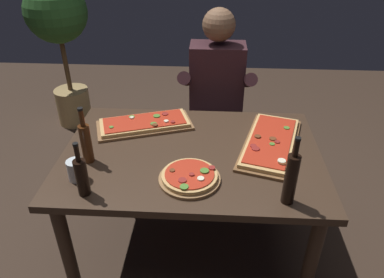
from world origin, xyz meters
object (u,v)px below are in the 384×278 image
object	(u,v)px
dining_table	(191,166)
pizza_rectangular_left	(270,143)
vinegar_bottle_green	(82,176)
oil_bottle_amber	(291,178)
tumbler_near_camera	(76,170)
pizza_rectangular_front	(145,124)
wine_bottle_dark	(86,142)
diner_chair	(215,118)
potted_plant_corner	(60,32)
seated_diner	(216,94)
pizza_round_far	(190,177)

from	to	relation	value
dining_table	pizza_rectangular_left	size ratio (longest dim) A/B	2.09
vinegar_bottle_green	dining_table	bearing A→B (deg)	38.34
oil_bottle_amber	vinegar_bottle_green	distance (m)	0.93
vinegar_bottle_green	tumbler_near_camera	bearing A→B (deg)	123.19
pizza_rectangular_left	vinegar_bottle_green	bearing A→B (deg)	-153.16
dining_table	pizza_rectangular_front	xyz separation A→B (m)	(-0.30, 0.25, 0.12)
wine_bottle_dark	diner_chair	xyz separation A→B (m)	(0.66, 0.97, -0.37)
potted_plant_corner	pizza_rectangular_front	bearing A→B (deg)	-53.26
pizza_rectangular_front	seated_diner	bearing A→B (deg)	48.05
dining_table	seated_diner	xyz separation A→B (m)	(0.13, 0.74, 0.10)
pizza_rectangular_left	seated_diner	distance (m)	0.72
potted_plant_corner	pizza_round_far	bearing A→B (deg)	-54.68
oil_bottle_amber	tumbler_near_camera	world-z (taller)	oil_bottle_amber
tumbler_near_camera	diner_chair	xyz separation A→B (m)	(0.68, 1.12, -0.31)
pizza_rectangular_left	wine_bottle_dark	size ratio (longest dim) A/B	2.15
wine_bottle_dark	oil_bottle_amber	distance (m)	1.02
dining_table	potted_plant_corner	world-z (taller)	potted_plant_corner
dining_table	oil_bottle_amber	size ratio (longest dim) A/B	4.12
dining_table	wine_bottle_dark	size ratio (longest dim) A/B	4.50
wine_bottle_dark	diner_chair	distance (m)	1.24
vinegar_bottle_green	pizza_rectangular_front	bearing A→B (deg)	74.56
pizza_rectangular_front	vinegar_bottle_green	world-z (taller)	vinegar_bottle_green
diner_chair	seated_diner	world-z (taller)	seated_diner
dining_table	tumbler_near_camera	xyz separation A→B (m)	(-0.54, -0.27, 0.15)
dining_table	diner_chair	size ratio (longest dim) A/B	1.61
wine_bottle_dark	pizza_round_far	bearing A→B (deg)	-13.76
oil_bottle_amber	vinegar_bottle_green	xyz separation A→B (m)	(-0.93, -0.00, -0.03)
pizza_rectangular_front	vinegar_bottle_green	size ratio (longest dim) A/B	2.21
potted_plant_corner	pizza_rectangular_left	bearing A→B (deg)	-40.89
pizza_rectangular_left	vinegar_bottle_green	world-z (taller)	vinegar_bottle_green
pizza_rectangular_left	pizza_round_far	xyz separation A→B (m)	(-0.43, -0.33, -0.00)
pizza_round_far	diner_chair	world-z (taller)	diner_chair
vinegar_bottle_green	tumbler_near_camera	distance (m)	0.14
pizza_round_far	vinegar_bottle_green	bearing A→B (deg)	-165.37
oil_bottle_amber	potted_plant_corner	distance (m)	2.62
pizza_rectangular_front	wine_bottle_dark	distance (m)	0.45
pizza_rectangular_left	potted_plant_corner	distance (m)	2.29
seated_diner	oil_bottle_amber	bearing A→B (deg)	-73.81
pizza_round_far	diner_chair	xyz separation A→B (m)	(0.13, 1.10, -0.27)
pizza_round_far	potted_plant_corner	size ratio (longest dim) A/B	0.22
dining_table	wine_bottle_dark	xyz separation A→B (m)	(-0.53, -0.12, 0.21)
oil_bottle_amber	potted_plant_corner	size ratio (longest dim) A/B	0.25
oil_bottle_amber	pizza_round_far	bearing A→B (deg)	164.43
dining_table	pizza_round_far	distance (m)	0.27
diner_chair	dining_table	bearing A→B (deg)	-98.84
pizza_round_far	seated_diner	distance (m)	0.99
oil_bottle_amber	tumbler_near_camera	distance (m)	1.01
seated_diner	potted_plant_corner	size ratio (longest dim) A/B	0.97
wine_bottle_dark	dining_table	bearing A→B (deg)	12.50
tumbler_near_camera	wine_bottle_dark	bearing A→B (deg)	85.64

